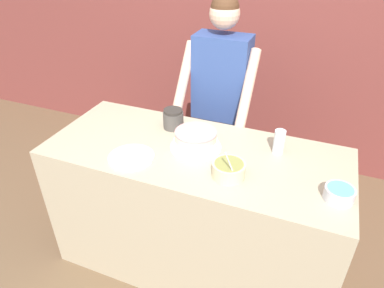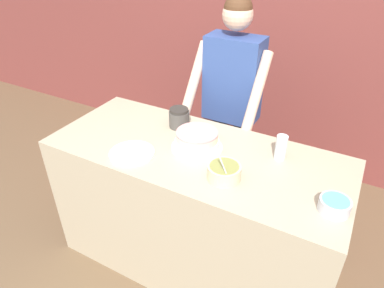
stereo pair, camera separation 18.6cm
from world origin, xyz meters
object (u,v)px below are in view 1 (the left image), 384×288
at_px(frosting_bowl_olive, 229,169).
at_px(frosting_bowl_blue, 339,193).
at_px(stoneware_jar, 173,119).
at_px(cake, 196,140).
at_px(person_baker, 220,91).
at_px(ceramic_plate, 131,157).
at_px(drinking_glass, 279,142).

distance_m(frosting_bowl_olive, frosting_bowl_blue, 0.52).
relative_size(frosting_bowl_olive, stoneware_jar, 1.47).
distance_m(frosting_bowl_blue, stoneware_jar, 1.04).
bearing_deg(cake, frosting_bowl_blue, -11.77).
xyz_separation_m(frosting_bowl_olive, frosting_bowl_blue, (0.52, 0.02, -0.01)).
distance_m(person_baker, frosting_bowl_olive, 0.87).
bearing_deg(ceramic_plate, cake, 38.02).
relative_size(drinking_glass, ceramic_plate, 0.56).
bearing_deg(frosting_bowl_blue, person_baker, 136.12).
bearing_deg(frosting_bowl_olive, cake, 143.88).
height_order(person_baker, stoneware_jar, person_baker).
distance_m(cake, drinking_glass, 0.46).
bearing_deg(frosting_bowl_olive, stoneware_jar, 142.93).
distance_m(frosting_bowl_olive, stoneware_jar, 0.58).
bearing_deg(person_baker, ceramic_plate, -104.81).
distance_m(cake, frosting_bowl_blue, 0.78).
bearing_deg(ceramic_plate, frosting_bowl_blue, 3.53).
height_order(cake, frosting_bowl_blue, cake).
bearing_deg(person_baker, cake, -84.60).
bearing_deg(cake, stoneware_jar, 141.87).
height_order(cake, drinking_glass, drinking_glass).
distance_m(cake, ceramic_plate, 0.37).
distance_m(person_baker, frosting_bowl_blue, 1.15).
distance_m(frosting_bowl_blue, ceramic_plate, 1.06).
xyz_separation_m(cake, ceramic_plate, (-0.29, -0.23, -0.04)).
bearing_deg(ceramic_plate, drinking_glass, 25.57).
bearing_deg(ceramic_plate, person_baker, 75.19).
xyz_separation_m(cake, frosting_bowl_olive, (0.25, -0.18, -0.01)).
relative_size(person_baker, frosting_bowl_blue, 11.86).
height_order(cake, stoneware_jar, stoneware_jar).
distance_m(drinking_glass, stoneware_jar, 0.66).
bearing_deg(frosting_bowl_blue, ceramic_plate, -176.47).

